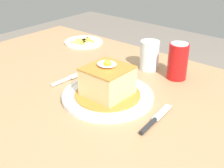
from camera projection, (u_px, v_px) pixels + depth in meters
dining_table at (109, 120)px, 0.96m from camera, size 1.39×0.81×0.72m
main_plate at (108, 96)px, 0.88m from camera, size 0.27×0.27×0.02m
sandwich_meal at (108, 82)px, 0.86m from camera, size 0.20×0.20×0.11m
fork at (66, 80)px, 0.99m from camera, size 0.02×0.14×0.01m
knife at (153, 122)px, 0.76m from camera, size 0.03×0.17×0.01m
soda_can at (178, 61)px, 0.98m from camera, size 0.07×0.07×0.12m
drinking_glass at (149, 57)px, 1.06m from camera, size 0.07×0.07×0.10m
side_plate_fries at (84, 42)px, 1.33m from camera, size 0.17×0.17×0.02m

